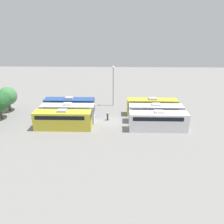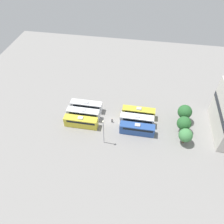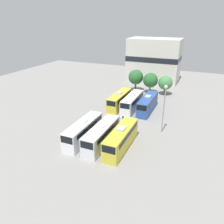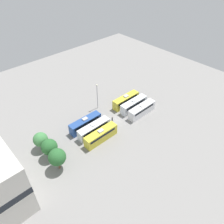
{
  "view_description": "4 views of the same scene",
  "coord_description": "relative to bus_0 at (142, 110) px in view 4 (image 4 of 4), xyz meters",
  "views": [
    {
      "loc": [
        -39.14,
        -1.2,
        18.17
      ],
      "look_at": [
        0.21,
        -0.26,
        1.88
      ],
      "focal_mm": 35.0,
      "sensor_mm": 36.0,
      "label": 1
    },
    {
      "loc": [
        46.46,
        8.49,
        51.42
      ],
      "look_at": [
        -1.77,
        0.24,
        2.29
      ],
      "focal_mm": 35.0,
      "sensor_mm": 36.0,
      "label": 2
    },
    {
      "loc": [
        14.51,
        -38.02,
        20.08
      ],
      "look_at": [
        -0.95,
        -1.88,
        3.13
      ],
      "focal_mm": 35.0,
      "sensor_mm": 36.0,
      "label": 3
    },
    {
      "loc": [
        -37.53,
        35.73,
        45.45
      ],
      "look_at": [
        1.14,
        0.11,
        2.85
      ],
      "focal_mm": 35.0,
      "sensor_mm": 36.0,
      "label": 4
    }
  ],
  "objects": [
    {
      "name": "bus_4",
      "position": [
        3.46,
        16.96,
        0.0
      ],
      "size": [
        2.52,
        10.37,
        3.75
      ],
      "color": "silver",
      "rests_on": "ground_plane"
    },
    {
      "name": "bus_2",
      "position": [
        7.11,
        0.09,
        0.0
      ],
      "size": [
        2.52,
        10.37,
        3.75
      ],
      "color": "gold",
      "rests_on": "ground_plane"
    },
    {
      "name": "light_pole",
      "position": [
        12.26,
        8.26,
        4.28
      ],
      "size": [
        0.6,
        0.6,
        9.29
      ],
      "color": "gray",
      "rests_on": "ground_plane"
    },
    {
      "name": "bus_0",
      "position": [
        0.0,
        0.0,
        0.0
      ],
      "size": [
        2.52,
        10.37,
        3.75
      ],
      "color": "white",
      "rests_on": "ground_plane"
    },
    {
      "name": "worker_person",
      "position": [
        4.03,
        9.23,
        -1.1
      ],
      "size": [
        0.36,
        0.36,
        1.66
      ],
      "color": "#333338",
      "rests_on": "ground_plane"
    },
    {
      "name": "bus_5",
      "position": [
        7.07,
        17.35,
        0.0
      ],
      "size": [
        2.52,
        10.37,
        3.75
      ],
      "color": "#284C93",
      "rests_on": "ground_plane"
    },
    {
      "name": "bus_3",
      "position": [
        0.12,
        17.19,
        0.0
      ],
      "size": [
        2.52,
        10.37,
        3.75
      ],
      "color": "gold",
      "rests_on": "ground_plane"
    },
    {
      "name": "tree_1",
      "position": [
        4.29,
        30.72,
        1.89
      ],
      "size": [
        4.2,
        4.2,
        5.87
      ],
      "color": "brown",
      "rests_on": "ground_plane"
    },
    {
      "name": "ground_plane",
      "position": [
        3.56,
        8.59,
        -1.87
      ],
      "size": [
        112.11,
        112.11,
        0.0
      ],
      "primitive_type": "plane",
      "color": "gray"
    },
    {
      "name": "tree_2",
      "position": [
        8.51,
        30.97,
        1.53
      ],
      "size": [
        3.94,
        3.94,
        5.39
      ],
      "color": "brown",
      "rests_on": "ground_plane"
    },
    {
      "name": "tree_0",
      "position": [
        -0.21,
        31.12,
        2.27
      ],
      "size": [
        4.33,
        4.33,
        6.33
      ],
      "color": "brown",
      "rests_on": "ground_plane"
    },
    {
      "name": "bus_1",
      "position": [
        3.64,
        -0.11,
        0.0
      ],
      "size": [
        2.52,
        10.37,
        3.75
      ],
      "color": "silver",
      "rests_on": "ground_plane"
    }
  ]
}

